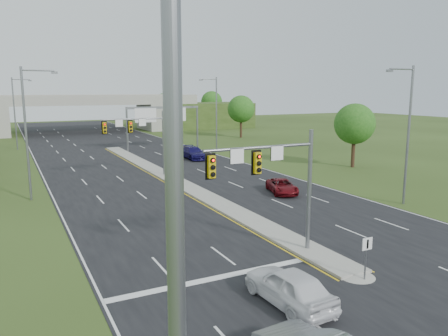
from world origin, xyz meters
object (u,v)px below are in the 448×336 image
object	(u,v)px
car_far_a	(282,186)
car_far_b	(193,153)
overpass	(81,116)
signal_mast_near	(277,174)
signal_mast_far	(143,133)
keep_right_sign	(366,251)
car_white	(289,286)
sign_gantry	(162,116)

from	to	relation	value
car_far_a	car_far_b	world-z (taller)	car_far_b
car_far_a	overpass	bearing A→B (deg)	113.72
signal_mast_near	car_far_b	size ratio (longest dim) A/B	1.25
signal_mast_near	signal_mast_far	bearing A→B (deg)	90.00
signal_mast_far	signal_mast_near	bearing A→B (deg)	-90.00
keep_right_sign	overpass	bearing A→B (deg)	90.00
keep_right_sign	car_white	distance (m)	4.70
sign_gantry	car_far_a	world-z (taller)	sign_gantry
overpass	car_far_b	size ratio (longest dim) A/B	14.27
signal_mast_near	car_far_b	xyz separation A→B (m)	(9.58, 34.38, -3.89)
car_far_a	car_far_b	size ratio (longest dim) A/B	0.81
car_white	car_far_b	distance (m)	40.87
sign_gantry	car_far_a	bearing A→B (deg)	-89.87
signal_mast_near	car_white	size ratio (longest dim) A/B	1.46
signal_mast_far	car_far_b	size ratio (longest dim) A/B	1.25
sign_gantry	car_far_b	distance (m)	11.51
car_far_a	signal_mast_far	bearing A→B (deg)	144.03
signal_mast_far	car_white	world-z (taller)	signal_mast_far
sign_gantry	car_far_b	size ratio (longest dim) A/B	2.07
signal_mast_far	keep_right_sign	xyz separation A→B (m)	(2.26, -29.45, -3.21)
signal_mast_far	car_white	size ratio (longest dim) A/B	1.46
signal_mast_far	car_far_a	distance (m)	15.87
overpass	sign_gantry	bearing A→B (deg)	-79.21
sign_gantry	overpass	xyz separation A→B (m)	(-6.68, 35.08, -1.69)
car_white	sign_gantry	bearing A→B (deg)	-105.87
car_far_b	car_far_a	bearing A→B (deg)	-91.13
sign_gantry	car_white	xyz separation A→B (m)	(-11.32, -49.70, -4.40)
overpass	keep_right_sign	bearing A→B (deg)	-90.00
signal_mast_near	sign_gantry	distance (m)	45.88
sign_gantry	overpass	world-z (taller)	overpass
car_white	car_far_b	size ratio (longest dim) A/B	0.85
signal_mast_near	keep_right_sign	xyz separation A→B (m)	(2.26, -4.45, -3.21)
signal_mast_near	keep_right_sign	size ratio (longest dim) A/B	3.18
signal_mast_far	car_far_a	size ratio (longest dim) A/B	1.55
car_white	car_far_a	world-z (taller)	car_white
car_far_b	keep_right_sign	bearing A→B (deg)	-100.33
overpass	car_far_a	xyz separation A→B (m)	(6.76, -67.48, -2.91)
signal_mast_far	car_white	bearing A→B (deg)	-94.57
car_white	car_far_b	bearing A→B (deg)	-110.04
sign_gantry	car_white	distance (m)	51.16
car_far_a	car_far_b	bearing A→B (deg)	106.53
signal_mast_near	sign_gantry	bearing A→B (deg)	78.75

